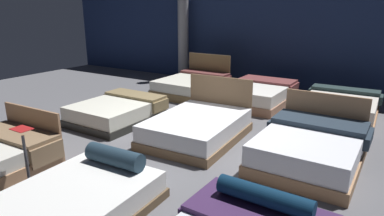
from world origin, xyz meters
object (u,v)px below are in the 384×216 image
object	(u,v)px
bed_4	(198,127)
bed_8	(340,107)
bed_5	(310,148)
bed_6	(193,85)
bed_3	(117,111)
bed_1	(73,203)
support_pillar	(183,30)
bed_7	(259,94)
price_sign	(27,167)

from	to	relation	value
bed_4	bed_8	xyz separation A→B (m)	(2.11, 3.02, -0.00)
bed_5	bed_6	distance (m)	5.14
bed_3	bed_1	bearing A→B (deg)	-53.93
bed_4	support_pillar	world-z (taller)	support_pillar
bed_6	bed_7	xyz separation A→B (m)	(2.10, -0.02, 0.01)
bed_7	bed_8	world-z (taller)	bed_7
bed_3	bed_7	bearing A→B (deg)	54.75
bed_5	bed_6	size ratio (longest dim) A/B	0.96
bed_4	bed_6	xyz separation A→B (m)	(-2.02, 3.05, 0.02)
bed_6	support_pillar	xyz separation A→B (m)	(-1.44, 1.69, 1.49)
bed_7	bed_5	bearing A→B (deg)	-54.56
bed_1	bed_6	world-z (taller)	bed_6
bed_3	bed_8	world-z (taller)	bed_8
bed_3	bed_4	xyz separation A→B (m)	(2.11, 0.03, 0.01)
bed_3	bed_4	world-z (taller)	bed_4
bed_3	support_pillar	world-z (taller)	support_pillar
bed_3	support_pillar	distance (m)	5.19
bed_4	price_sign	world-z (taller)	bed_4
bed_5	bed_6	world-z (taller)	bed_6
bed_5	bed_8	size ratio (longest dim) A/B	1.02
bed_8	bed_3	bearing A→B (deg)	-145.45
price_sign	support_pillar	world-z (taller)	support_pillar
bed_4	price_sign	size ratio (longest dim) A/B	2.41
bed_6	bed_8	xyz separation A→B (m)	(4.13, -0.04, -0.02)
bed_5	price_sign	world-z (taller)	bed_5
bed_3	bed_7	world-z (taller)	bed_7
bed_3	price_sign	size ratio (longest dim) A/B	2.09
bed_1	bed_6	xyz separation A→B (m)	(-2.09, 6.11, 0.06)
bed_7	bed_8	size ratio (longest dim) A/B	1.06
bed_4	price_sign	distance (m)	3.10
bed_6	price_sign	bearing A→B (deg)	-79.62
price_sign	bed_4	bearing A→B (deg)	70.72
bed_4	bed_1	bearing A→B (deg)	-91.42
bed_1	price_sign	xyz separation A→B (m)	(-1.09, 0.13, 0.14)
bed_6	bed_3	bearing A→B (deg)	-90.77
bed_7	support_pillar	size ratio (longest dim) A/B	0.60
bed_5	bed_6	xyz separation A→B (m)	(-4.16, 3.02, -0.02)
bed_4	support_pillar	bearing A→B (deg)	123.42
bed_5	bed_8	world-z (taller)	bed_5
bed_8	support_pillar	size ratio (longest dim) A/B	0.57
bed_5	support_pillar	world-z (taller)	support_pillar
bed_3	price_sign	bearing A→B (deg)	-69.09
bed_1	bed_7	bearing A→B (deg)	87.73
bed_1	bed_5	distance (m)	3.72
price_sign	bed_3	bearing A→B (deg)	110.58
bed_6	support_pillar	size ratio (longest dim) A/B	0.61
bed_3	bed_7	distance (m)	3.76
bed_1	bed_8	distance (m)	6.41
bed_4	bed_5	xyz separation A→B (m)	(2.14, 0.03, 0.04)
bed_7	price_sign	world-z (taller)	price_sign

